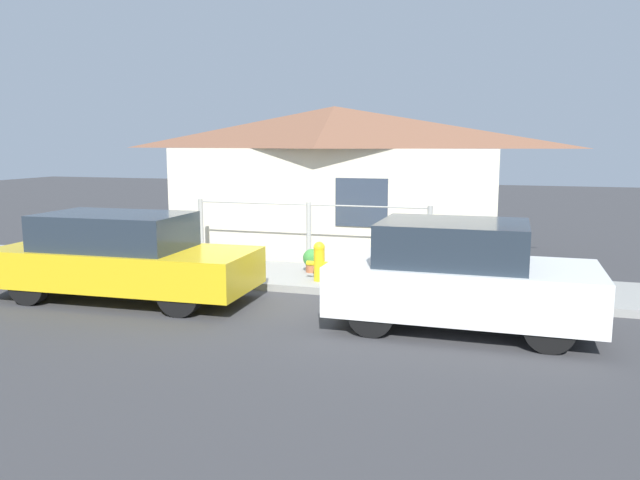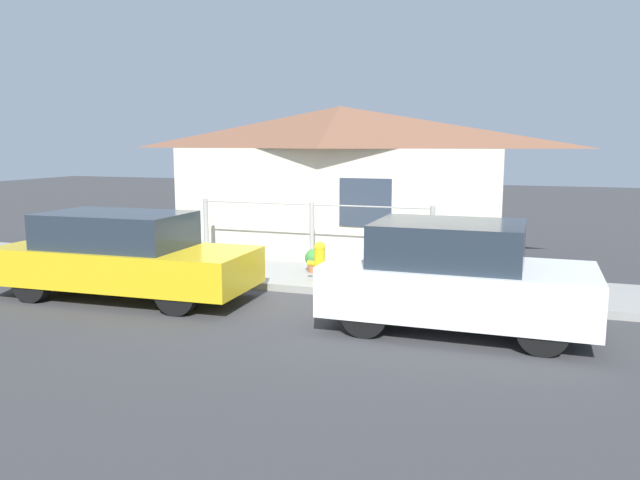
% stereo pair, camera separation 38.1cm
% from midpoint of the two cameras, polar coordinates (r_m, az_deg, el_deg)
% --- Properties ---
extents(ground_plane, '(60.00, 60.00, 0.00)m').
position_cam_midpoint_polar(ground_plane, '(10.89, -3.11, -4.72)').
color(ground_plane, '#38383A').
extents(sidewalk, '(24.00, 2.03, 0.13)m').
position_cam_midpoint_polar(sidewalk, '(11.80, -1.24, -3.33)').
color(sidewalk, gray).
rests_on(sidewalk, ground_plane).
extents(house, '(7.61, 2.23, 3.36)m').
position_cam_midpoint_polar(house, '(13.97, 2.47, 9.43)').
color(house, beige).
rests_on(house, ground_plane).
extents(fence, '(4.90, 0.10, 1.27)m').
position_cam_midpoint_polar(fence, '(12.47, 0.14, 0.86)').
color(fence, '#999993').
rests_on(fence, sidewalk).
extents(car_left, '(4.33, 1.80, 1.42)m').
position_cam_midpoint_polar(car_left, '(10.76, -16.55, -1.36)').
color(car_left, gold).
rests_on(car_left, ground_plane).
extents(car_right, '(3.60, 1.75, 1.49)m').
position_cam_midpoint_polar(car_right, '(8.81, 13.47, -3.32)').
color(car_right, white).
rests_on(car_right, ground_plane).
extents(fire_hydrant, '(0.46, 0.20, 0.71)m').
position_cam_midpoint_polar(fire_hydrant, '(11.05, 0.96, -1.89)').
color(fire_hydrant, yellow).
rests_on(fire_hydrant, sidewalk).
extents(potted_plant_near_hydrant, '(0.35, 0.35, 0.44)m').
position_cam_midpoint_polar(potted_plant_near_hydrant, '(11.84, 0.37, -1.81)').
color(potted_plant_near_hydrant, '#9E5638').
rests_on(potted_plant_near_hydrant, sidewalk).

